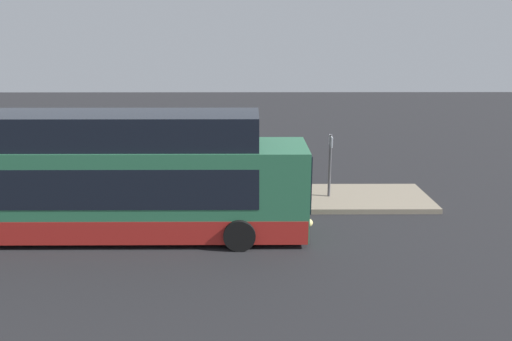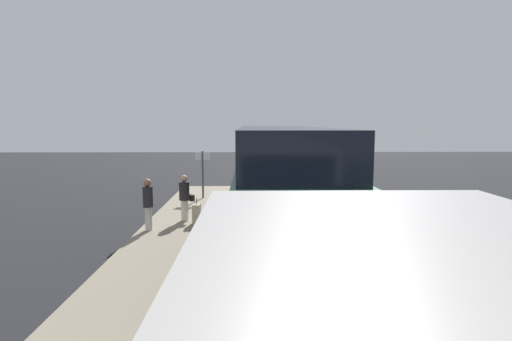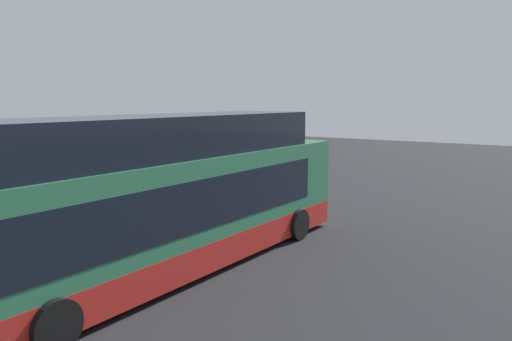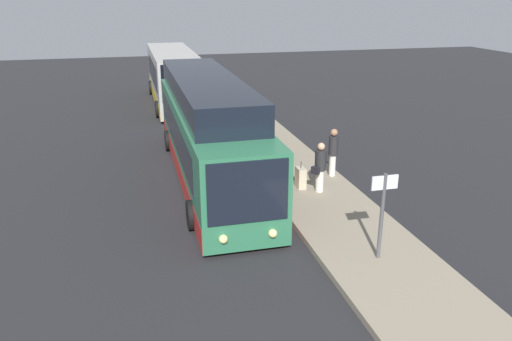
% 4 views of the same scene
% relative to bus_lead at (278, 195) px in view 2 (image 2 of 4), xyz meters
% --- Properties ---
extents(ground, '(80.00, 80.00, 0.00)m').
position_rel_bus_lead_xyz_m(ground, '(1.19, 0.10, -1.66)').
color(ground, '#232326').
extents(platform, '(20.00, 3.04, 0.18)m').
position_rel_bus_lead_xyz_m(platform, '(1.19, 3.22, -1.57)').
color(platform, gray).
rests_on(platform, ground).
extents(bus_lead, '(12.52, 2.73, 3.75)m').
position_rel_bus_lead_xyz_m(bus_lead, '(0.00, 0.00, 0.00)').
color(bus_lead, '#2D704C').
rests_on(bus_lead, ground).
extents(passenger_boarding, '(0.60, 0.65, 1.74)m').
position_rel_bus_lead_xyz_m(passenger_boarding, '(2.88, 3.33, -0.54)').
color(passenger_boarding, silver).
rests_on(passenger_boarding, platform).
extents(passenger_waiting, '(0.48, 0.48, 1.80)m').
position_rel_bus_lead_xyz_m(passenger_waiting, '(1.52, 4.37, -0.48)').
color(passenger_waiting, silver).
rests_on(passenger_waiting, platform).
extents(suitcase, '(0.48, 0.27, 0.97)m').
position_rel_bus_lead_xyz_m(suitcase, '(2.38, 2.83, -1.11)').
color(suitcase, beige).
rests_on(suitcase, platform).
extents(sign_post, '(0.10, 0.70, 2.31)m').
position_rel_bus_lead_xyz_m(sign_post, '(7.51, 3.18, -0.04)').
color(sign_post, '#4C4C51').
rests_on(sign_post, platform).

